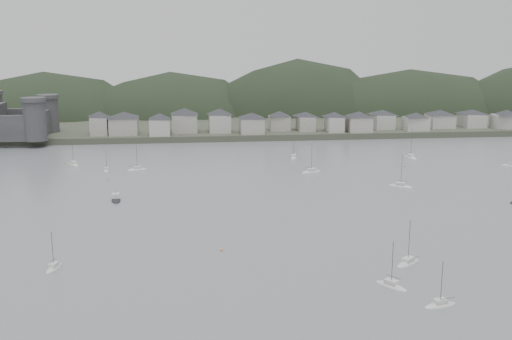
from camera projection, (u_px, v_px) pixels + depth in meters
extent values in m
plane|color=slate|center=(297.00, 271.00, 125.59)|extent=(900.00, 900.00, 0.00)
cube|color=#383D2D|center=(219.00, 111.00, 411.87)|extent=(900.00, 250.00, 3.00)
ellipsoid|color=black|center=(48.00, 135.00, 379.24)|extent=(138.98, 92.48, 81.13)
ellipsoid|color=black|center=(172.00, 133.00, 389.07)|extent=(132.08, 90.41, 79.74)
ellipsoid|color=black|center=(297.00, 135.00, 399.15)|extent=(133.88, 88.37, 101.41)
ellipsoid|color=black|center=(407.00, 130.00, 402.37)|extent=(165.81, 81.78, 82.55)
cylinder|color=#38383A|center=(35.00, 121.00, 273.87)|extent=(10.00, 10.00, 18.00)
cylinder|color=#38383A|center=(48.00, 115.00, 301.18)|extent=(10.00, 10.00, 17.00)
cube|color=#38383A|center=(42.00, 124.00, 288.10)|extent=(3.50, 30.00, 12.00)
cube|color=gray|center=(100.00, 126.00, 293.44)|extent=(8.34, 12.91, 8.59)
pyramid|color=#25252A|center=(99.00, 114.00, 292.23)|extent=(15.78, 15.78, 3.01)
cube|color=gray|center=(124.00, 126.00, 294.17)|extent=(13.68, 13.35, 8.36)
pyramid|color=#25252A|center=(124.00, 115.00, 293.00)|extent=(20.07, 20.07, 2.93)
cube|color=#ADABA3|center=(160.00, 127.00, 291.07)|extent=(9.78, 10.20, 8.08)
pyramid|color=#25252A|center=(160.00, 116.00, 289.94)|extent=(14.83, 14.83, 2.83)
cube|color=gray|center=(185.00, 123.00, 301.69)|extent=(12.59, 13.33, 9.09)
pyramid|color=#25252A|center=(184.00, 111.00, 300.42)|extent=(19.24, 19.24, 3.18)
cube|color=#ADABA3|center=(220.00, 123.00, 302.24)|extent=(10.74, 12.17, 8.87)
pyramid|color=#25252A|center=(220.00, 112.00, 301.00)|extent=(17.01, 17.01, 3.10)
cube|color=gray|center=(252.00, 126.00, 297.77)|extent=(11.63, 12.09, 7.69)
pyramid|color=#25252A|center=(252.00, 115.00, 296.69)|extent=(17.61, 17.61, 2.69)
cube|color=gray|center=(279.00, 123.00, 307.96)|extent=(10.37, 9.35, 7.44)
pyramid|color=#25252A|center=(279.00, 114.00, 306.92)|extent=(14.65, 14.65, 2.60)
cube|color=gray|center=(306.00, 124.00, 307.18)|extent=(8.24, 12.20, 7.22)
pyramid|color=#25252A|center=(306.00, 114.00, 306.16)|extent=(15.17, 15.17, 2.53)
cube|color=#ADABA3|center=(334.00, 124.00, 303.64)|extent=(8.06, 10.91, 7.46)
pyramid|color=#25252A|center=(335.00, 114.00, 302.59)|extent=(14.08, 14.08, 2.61)
cube|color=gray|center=(359.00, 124.00, 303.58)|extent=(11.73, 11.78, 7.66)
pyramid|color=#25252A|center=(359.00, 114.00, 302.50)|extent=(17.46, 17.46, 2.68)
cube|color=#ADABA3|center=(382.00, 122.00, 314.98)|extent=(10.19, 13.02, 7.33)
pyramid|color=#25252A|center=(383.00, 112.00, 313.95)|extent=(17.23, 17.23, 2.57)
cube|color=#ADABA3|center=(416.00, 124.00, 308.14)|extent=(11.70, 9.81, 6.88)
pyramid|color=#25252A|center=(416.00, 115.00, 307.17)|extent=(15.97, 15.97, 2.41)
cube|color=#ADABA3|center=(440.00, 121.00, 318.64)|extent=(12.83, 12.48, 7.00)
pyramid|color=#25252A|center=(440.00, 112.00, 317.66)|extent=(18.79, 18.79, 2.45)
cube|color=#ADABA3|center=(472.00, 120.00, 321.23)|extent=(11.07, 13.50, 6.97)
pyramid|color=#25252A|center=(472.00, 112.00, 320.26)|extent=(18.25, 18.25, 2.44)
cube|color=#ADABA3|center=(506.00, 121.00, 315.46)|extent=(13.75, 9.12, 7.34)
pyramid|color=#25252A|center=(507.00, 112.00, 314.43)|extent=(16.97, 16.97, 2.57)
ellipsoid|color=silver|center=(408.00, 264.00, 129.56)|extent=(7.76, 6.62, 1.56)
cube|color=silver|center=(408.00, 259.00, 129.33)|extent=(3.21, 2.99, 0.70)
cylinder|color=#3F3F42|center=(409.00, 242.00, 128.52)|extent=(0.12, 0.12, 9.74)
cylinder|color=#3F3F42|center=(415.00, 258.00, 128.54)|extent=(2.89, 2.15, 0.10)
ellipsoid|color=silver|center=(401.00, 187.00, 199.33)|extent=(8.44, 7.50, 1.72)
cube|color=silver|center=(401.00, 183.00, 199.09)|extent=(3.53, 3.35, 0.70)
cylinder|color=#3F3F42|center=(402.00, 171.00, 198.18)|extent=(0.12, 0.12, 10.75)
cylinder|color=#3F3F42|center=(403.00, 181.00, 200.05)|extent=(3.09, 2.49, 0.10)
ellipsoid|color=silver|center=(54.00, 268.00, 126.82)|extent=(3.59, 6.74, 1.29)
cube|color=silver|center=(54.00, 264.00, 126.62)|extent=(1.93, 2.53, 0.70)
cylinder|color=#3F3F42|center=(53.00, 250.00, 125.95)|extent=(0.12, 0.12, 8.03)
cylinder|color=#3F3F42|center=(53.00, 260.00, 127.56)|extent=(0.82, 2.83, 0.10)
ellipsoid|color=silver|center=(512.00, 166.00, 233.30)|extent=(7.99, 5.87, 1.55)
cube|color=silver|center=(512.00, 163.00, 233.08)|extent=(3.19, 2.79, 0.70)
cylinder|color=#3F3F42|center=(510.00, 162.00, 232.18)|extent=(3.11, 1.75, 0.10)
ellipsoid|color=silver|center=(107.00, 171.00, 224.57)|extent=(2.18, 6.40, 1.27)
cube|color=silver|center=(107.00, 168.00, 224.37)|extent=(1.45, 2.26, 0.70)
cylinder|color=#3F3F42|center=(106.00, 160.00, 223.71)|extent=(0.12, 0.12, 7.94)
cylinder|color=#3F3F42|center=(106.00, 167.00, 223.15)|extent=(0.17, 2.86, 0.10)
ellipsoid|color=silver|center=(73.00, 165.00, 235.37)|extent=(6.62, 8.39, 1.65)
cube|color=silver|center=(73.00, 162.00, 235.14)|extent=(3.07, 3.41, 0.70)
cylinder|color=#3F3F42|center=(73.00, 152.00, 234.27)|extent=(0.12, 0.12, 10.31)
cylinder|color=#3F3F42|center=(71.00, 161.00, 233.71)|extent=(2.06, 3.20, 0.10)
ellipsoid|color=silver|center=(411.00, 158.00, 249.98)|extent=(4.00, 9.97, 1.94)
cube|color=silver|center=(411.00, 155.00, 249.71)|extent=(2.44, 3.59, 0.70)
cylinder|color=#3F3F42|center=(411.00, 143.00, 248.68)|extent=(0.12, 0.12, 12.15)
cylinder|color=#3F3F42|center=(410.00, 153.00, 251.31)|extent=(0.50, 4.36, 0.10)
ellipsoid|color=silver|center=(440.00, 306.00, 108.75)|extent=(7.09, 3.66, 1.36)
cube|color=silver|center=(440.00, 301.00, 108.54)|extent=(2.65, 1.99, 0.70)
cylinder|color=#3F3F42|center=(442.00, 283.00, 107.84)|extent=(0.12, 0.12, 8.47)
cylinder|color=#3F3F42|center=(447.00, 298.00, 108.29)|extent=(2.99, 0.79, 0.10)
ellipsoid|color=silver|center=(311.00, 172.00, 221.72)|extent=(9.07, 5.89, 1.73)
cube|color=silver|center=(312.00, 169.00, 221.47)|extent=(3.53, 2.93, 0.70)
cylinder|color=#3F3F42|center=(312.00, 158.00, 220.56)|extent=(0.12, 0.12, 10.84)
cylinder|color=#3F3F42|center=(307.00, 168.00, 221.78)|extent=(3.64, 1.59, 0.10)
ellipsoid|color=silver|center=(294.00, 158.00, 250.06)|extent=(4.57, 8.39, 1.60)
cube|color=silver|center=(294.00, 155.00, 249.83)|extent=(2.43, 3.16, 0.70)
cylinder|color=#3F3F42|center=(294.00, 146.00, 248.99)|extent=(0.12, 0.12, 10.00)
cylinder|color=#3F3F42|center=(292.00, 153.00, 251.02)|extent=(1.04, 3.50, 0.10)
ellipsoid|color=silver|center=(391.00, 287.00, 117.39)|extent=(6.24, 7.29, 1.47)
cube|color=silver|center=(391.00, 282.00, 117.18)|extent=(2.82, 3.02, 0.70)
cylinder|color=#3F3F42|center=(392.00, 264.00, 116.41)|extent=(0.12, 0.12, 9.16)
cylinder|color=#3F3F42|center=(394.00, 277.00, 118.18)|extent=(2.04, 2.71, 0.10)
ellipsoid|color=silver|center=(137.00, 170.00, 225.93)|extent=(8.12, 4.14, 1.55)
cube|color=silver|center=(137.00, 167.00, 225.71)|extent=(3.03, 2.27, 0.70)
cylinder|color=#3F3F42|center=(137.00, 157.00, 224.89)|extent=(0.12, 0.12, 9.71)
cylinder|color=#3F3F42|center=(133.00, 166.00, 225.74)|extent=(3.43, 0.87, 0.10)
ellipsoid|color=black|center=(116.00, 200.00, 181.94)|extent=(3.80, 8.07, 1.71)
cube|color=silver|center=(116.00, 196.00, 181.62)|extent=(2.47, 2.60, 1.40)
cylinder|color=#3F3F42|center=(116.00, 193.00, 181.44)|extent=(0.10, 0.10, 1.20)
sphere|color=#CB7D43|center=(108.00, 180.00, 209.24)|extent=(0.70, 0.70, 0.70)
sphere|color=#CB7D43|center=(65.00, 163.00, 237.63)|extent=(0.70, 0.70, 0.70)
sphere|color=#CB7D43|center=(221.00, 250.00, 137.73)|extent=(0.70, 0.70, 0.70)
sphere|color=#CB7D43|center=(404.00, 166.00, 232.28)|extent=(0.70, 0.70, 0.70)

